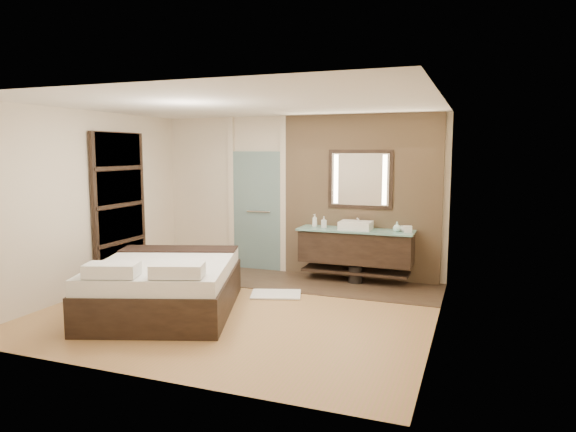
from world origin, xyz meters
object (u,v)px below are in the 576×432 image
at_px(waste_bin, 355,275).
at_px(vanity, 356,247).
at_px(mirror_unit, 360,179).
at_px(bed, 165,286).

bearing_deg(waste_bin, vanity, 105.83).
bearing_deg(waste_bin, mirror_unit, 93.60).
relative_size(vanity, waste_bin, 6.59).
xyz_separation_m(mirror_unit, waste_bin, (0.02, -0.31, -1.51)).
xyz_separation_m(vanity, waste_bin, (0.02, -0.07, -0.44)).
height_order(mirror_unit, waste_bin, mirror_unit).
relative_size(vanity, bed, 0.71).
relative_size(mirror_unit, bed, 0.41).
bearing_deg(vanity, waste_bin, -74.17).
height_order(vanity, mirror_unit, mirror_unit).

